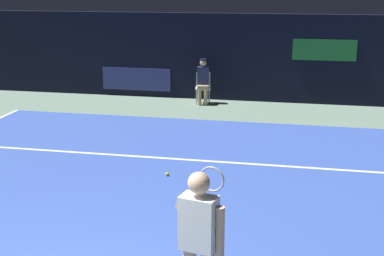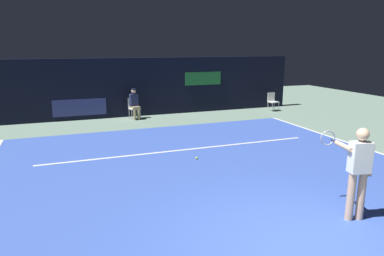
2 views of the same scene
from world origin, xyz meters
The scene contains 7 objects.
ground_plane centered at (0.00, 4.02, 0.00)m, with size 31.10×31.10×0.00m, color slate.
court_surface centered at (0.00, 4.02, 0.01)m, with size 10.80×10.04×0.01m, color #3856B2.
line_service centered at (0.00, 5.77, 0.01)m, with size 8.42×0.10×0.01m, color white.
back_wall centered at (0.00, 11.74, 1.30)m, with size 15.12×0.33×2.60m.
tennis_player centered at (1.49, 0.54, 0.99)m, with size 0.51×1.02×1.73m.
line_judge_on_chair centered at (-0.41, 11.00, 0.69)m, with size 0.49×0.57×1.32m.
tennis_ball centered at (0.06, 4.81, 0.05)m, with size 0.07×0.07×0.07m, color #CCE033.
Camera 1 is at (2.39, -4.21, 3.49)m, focal length 49.82 mm.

